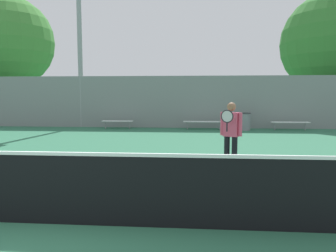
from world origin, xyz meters
TOP-DOWN VIEW (x-y plane):
  - ground_plane at (0.00, 0.00)m, footprint 100.00×100.00m
  - tennis_net at (0.00, 0.00)m, footprint 10.38×0.09m
  - tennis_player at (3.32, 3.61)m, footprint 0.53×0.50m
  - bench_courtside_near at (2.90, 13.10)m, footprint 2.14×0.40m
  - bench_courtside_far at (-1.81, 13.10)m, footprint 1.68×0.40m
  - bench_adjacent_court at (7.44, 13.10)m, footprint 1.95×0.40m
  - light_pole_far_right at (-4.12, 13.97)m, footprint 0.90×0.60m
  - trash_bin at (5.04, 12.93)m, footprint 0.65×0.65m
  - back_fence at (0.00, 13.87)m, footprint 26.48×0.06m
  - tree_green_tall at (11.48, 18.30)m, footprint 6.70×6.70m
  - tree_green_broad at (-10.64, 17.83)m, footprint 6.28×6.28m

SIDE VIEW (x-z plane):
  - ground_plane at x=0.00m, z-range 0.00..0.00m
  - bench_courtside_far at x=-1.81m, z-range 0.18..0.62m
  - bench_adjacent_court at x=7.44m, z-range 0.18..0.62m
  - bench_courtside_near at x=2.90m, z-range 0.18..0.62m
  - trash_bin at x=5.04m, z-range 0.00..0.92m
  - tennis_net at x=0.00m, z-range 0.01..1.09m
  - tennis_player at x=3.32m, z-range 0.12..1.82m
  - back_fence at x=0.00m, z-range 0.00..2.91m
  - tree_green_tall at x=11.48m, z-range 0.93..9.51m
  - light_pole_far_right at x=-4.12m, z-range 0.77..10.16m
  - tree_green_broad at x=-10.64m, z-range 1.18..9.85m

